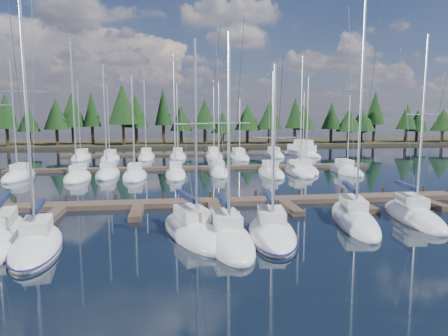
{
  "coord_description": "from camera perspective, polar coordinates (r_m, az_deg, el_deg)",
  "views": [
    {
      "loc": [
        -3.4,
        -14.84,
        7.51
      ],
      "look_at": [
        1.58,
        22.0,
        2.53
      ],
      "focal_mm": 32.0,
      "sensor_mm": 36.0,
      "label": 1
    }
  ],
  "objects": [
    {
      "name": "back_sailboat_rows",
      "position": [
        60.31,
        -3.74,
        0.71
      ],
      "size": [
        45.14,
        32.42,
        16.8
      ],
      "color": "silver",
      "rests_on": "ground"
    },
    {
      "name": "tree_line",
      "position": [
        95.09,
        -6.35,
        7.45
      ],
      "size": [
        184.49,
        11.89,
        13.92
      ],
      "color": "black",
      "rests_on": "far_shore"
    },
    {
      "name": "front_sailboat_6",
      "position": [
        32.01,
        25.41,
        -6.15
      ],
      "size": [
        3.65,
        8.64,
        13.67
      ],
      "color": "silver",
      "rests_on": "ground"
    },
    {
      "name": "main_dock",
      "position": [
        33.19,
        -1.64,
        -5.1
      ],
      "size": [
        44.0,
        6.13,
        0.9
      ],
      "color": "#4E3D30",
      "rests_on": "ground"
    },
    {
      "name": "front_sailboat_2",
      "position": [
        25.33,
        -4.29,
        -8.99
      ],
      "size": [
        5.23,
        9.23,
        12.67
      ],
      "color": "silver",
      "rests_on": "ground"
    },
    {
      "name": "far_shore",
      "position": [
        105.14,
        -5.84,
        3.65
      ],
      "size": [
        220.0,
        30.0,
        0.6
      ],
      "primitive_type": "cube",
      "color": "#302B1A",
      "rests_on": "ground"
    },
    {
      "name": "back_docks",
      "position": [
        64.93,
        -4.65,
        1.13
      ],
      "size": [
        50.0,
        21.8,
        0.4
      ],
      "color": "#4E3D30",
      "rests_on": "ground"
    },
    {
      "name": "motor_yacht_right",
      "position": [
        75.02,
        11.02,
        2.14
      ],
      "size": [
        6.68,
        10.2,
        4.86
      ],
      "color": "silver",
      "rests_on": "ground"
    },
    {
      "name": "front_sailboat_1",
      "position": [
        24.98,
        -25.17,
        -9.87
      ],
      "size": [
        3.81,
        8.05,
        15.84
      ],
      "color": "silver",
      "rests_on": "ground"
    },
    {
      "name": "front_sailboat_0",
      "position": [
        27.56,
        -29.32,
        -8.57
      ],
      "size": [
        4.81,
        10.39,
        14.64
      ],
      "color": "silver",
      "rests_on": "ground"
    },
    {
      "name": "front_sailboat_3",
      "position": [
        24.01,
        0.46,
        -9.89
      ],
      "size": [
        3.11,
        8.63,
        12.8
      ],
      "color": "silver",
      "rests_on": "ground"
    },
    {
      "name": "ground",
      "position": [
        45.59,
        -3.32,
        -1.87
      ],
      "size": [
        260.0,
        260.0,
        0.0
      ],
      "primitive_type": "plane",
      "color": "black",
      "rests_on": "ground"
    },
    {
      "name": "front_sailboat_5",
      "position": [
        29.6,
        18.07,
        -6.84
      ],
      "size": [
        4.59,
        10.03,
        16.61
      ],
      "color": "silver",
      "rests_on": "ground"
    },
    {
      "name": "front_sailboat_4",
      "position": [
        25.13,
        6.81,
        -9.17
      ],
      "size": [
        4.07,
        8.33,
        11.22
      ],
      "color": "silver",
      "rests_on": "ground"
    }
  ]
}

